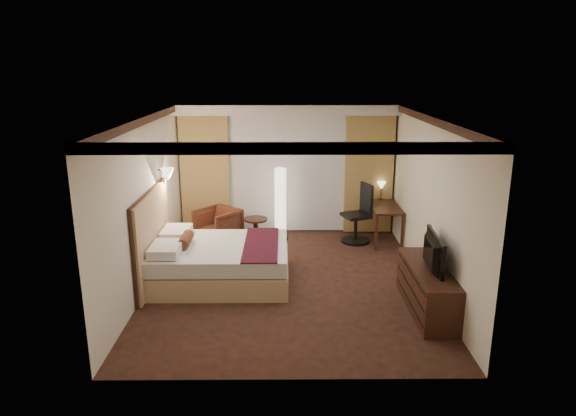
{
  "coord_description": "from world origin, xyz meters",
  "views": [
    {
      "loc": [
        -0.07,
        -7.84,
        3.45
      ],
      "look_at": [
        0.0,
        0.4,
        1.15
      ],
      "focal_mm": 32.0,
      "sensor_mm": 36.0,
      "label": 1
    }
  ],
  "objects_px": {
    "bed": "(222,262)",
    "floor_lamp": "(280,203)",
    "armchair": "(218,224)",
    "dresser": "(427,289)",
    "side_table": "(256,231)",
    "office_chair": "(356,213)",
    "desk": "(384,223)",
    "television": "(428,249)"
  },
  "relations": [
    {
      "from": "armchair",
      "to": "television",
      "type": "relative_size",
      "value": 0.78
    },
    {
      "from": "side_table",
      "to": "dresser",
      "type": "bearing_deg",
      "value": -48.31
    },
    {
      "from": "armchair",
      "to": "side_table",
      "type": "distance_m",
      "value": 0.78
    },
    {
      "from": "office_chair",
      "to": "desk",
      "type": "bearing_deg",
      "value": -15.44
    },
    {
      "from": "floor_lamp",
      "to": "office_chair",
      "type": "distance_m",
      "value": 1.54
    },
    {
      "from": "floor_lamp",
      "to": "office_chair",
      "type": "relative_size",
      "value": 1.24
    },
    {
      "from": "floor_lamp",
      "to": "side_table",
      "type": "bearing_deg",
      "value": -149.06
    },
    {
      "from": "bed",
      "to": "side_table",
      "type": "bearing_deg",
      "value": 75.99
    },
    {
      "from": "desk",
      "to": "television",
      "type": "xyz_separation_m",
      "value": [
        0.02,
        -3.05,
        0.57
      ]
    },
    {
      "from": "side_table",
      "to": "office_chair",
      "type": "xyz_separation_m",
      "value": [
        2.0,
        0.05,
        0.34
      ]
    },
    {
      "from": "floor_lamp",
      "to": "television",
      "type": "distance_m",
      "value": 3.88
    },
    {
      "from": "side_table",
      "to": "desk",
      "type": "height_order",
      "value": "desk"
    },
    {
      "from": "bed",
      "to": "armchair",
      "type": "xyz_separation_m",
      "value": [
        -0.3,
        1.93,
        0.06
      ]
    },
    {
      "from": "side_table",
      "to": "floor_lamp",
      "type": "xyz_separation_m",
      "value": [
        0.49,
        0.3,
        0.48
      ]
    },
    {
      "from": "office_chair",
      "to": "dresser",
      "type": "xyz_separation_m",
      "value": [
        0.63,
        -3.0,
        -0.27
      ]
    },
    {
      "from": "armchair",
      "to": "dresser",
      "type": "relative_size",
      "value": 0.45
    },
    {
      "from": "dresser",
      "to": "television",
      "type": "bearing_deg",
      "value": 180.0
    },
    {
      "from": "desk",
      "to": "office_chair",
      "type": "height_order",
      "value": "office_chair"
    },
    {
      "from": "armchair",
      "to": "dresser",
      "type": "xyz_separation_m",
      "value": [
        3.4,
        -3.02,
        -0.05
      ]
    },
    {
      "from": "armchair",
      "to": "dresser",
      "type": "distance_m",
      "value": 4.55
    },
    {
      "from": "bed",
      "to": "armchair",
      "type": "relative_size",
      "value": 2.87
    },
    {
      "from": "side_table",
      "to": "armchair",
      "type": "bearing_deg",
      "value": 174.81
    },
    {
      "from": "side_table",
      "to": "dresser",
      "type": "relative_size",
      "value": 0.3
    },
    {
      "from": "office_chair",
      "to": "dresser",
      "type": "bearing_deg",
      "value": -98.61
    },
    {
      "from": "bed",
      "to": "desk",
      "type": "height_order",
      "value": "desk"
    },
    {
      "from": "bed",
      "to": "side_table",
      "type": "relative_size",
      "value": 4.25
    },
    {
      "from": "office_chair",
      "to": "side_table",
      "type": "bearing_deg",
      "value": 161.0
    },
    {
      "from": "desk",
      "to": "office_chair",
      "type": "distance_m",
      "value": 0.62
    },
    {
      "from": "dresser",
      "to": "armchair",
      "type": "bearing_deg",
      "value": 138.32
    },
    {
      "from": "office_chair",
      "to": "television",
      "type": "bearing_deg",
      "value": -99.16
    },
    {
      "from": "bed",
      "to": "floor_lamp",
      "type": "relative_size",
      "value": 1.48
    },
    {
      "from": "bed",
      "to": "dresser",
      "type": "height_order",
      "value": "dresser"
    },
    {
      "from": "bed",
      "to": "television",
      "type": "relative_size",
      "value": 2.24
    },
    {
      "from": "bed",
      "to": "side_table",
      "type": "xyz_separation_m",
      "value": [
        0.46,
        1.86,
        -0.06
      ]
    },
    {
      "from": "armchair",
      "to": "side_table",
      "type": "relative_size",
      "value": 1.48
    },
    {
      "from": "office_chair",
      "to": "floor_lamp",
      "type": "bearing_deg",
      "value": 150.33
    },
    {
      "from": "bed",
      "to": "side_table",
      "type": "distance_m",
      "value": 1.92
    },
    {
      "from": "dresser",
      "to": "television",
      "type": "distance_m",
      "value": 0.61
    },
    {
      "from": "television",
      "to": "armchair",
      "type": "bearing_deg",
      "value": 51.2
    },
    {
      "from": "office_chair",
      "to": "bed",
      "type": "bearing_deg",
      "value": -162.66
    },
    {
      "from": "floor_lamp",
      "to": "television",
      "type": "height_order",
      "value": "floor_lamp"
    },
    {
      "from": "armchair",
      "to": "office_chair",
      "type": "distance_m",
      "value": 2.78
    }
  ]
}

